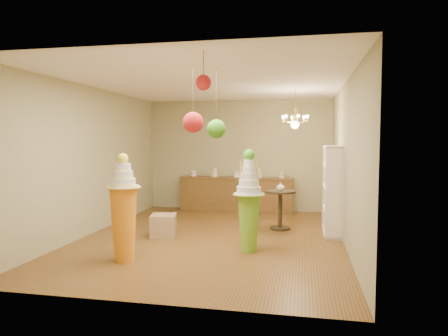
% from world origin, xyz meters
% --- Properties ---
extents(floor, '(6.50, 6.50, 0.00)m').
position_xyz_m(floor, '(0.00, 0.00, 0.00)').
color(floor, brown).
rests_on(floor, ground).
extents(ceiling, '(6.50, 6.50, 0.00)m').
position_xyz_m(ceiling, '(0.00, 0.00, 3.00)').
color(ceiling, white).
rests_on(ceiling, ground).
extents(wall_back, '(5.00, 0.04, 3.00)m').
position_xyz_m(wall_back, '(0.00, 3.25, 1.50)').
color(wall_back, tan).
rests_on(wall_back, ground).
extents(wall_front, '(5.00, 0.04, 3.00)m').
position_xyz_m(wall_front, '(0.00, -3.25, 1.50)').
color(wall_front, tan).
rests_on(wall_front, ground).
extents(wall_left, '(0.04, 6.50, 3.00)m').
position_xyz_m(wall_left, '(-2.50, 0.00, 1.50)').
color(wall_left, tan).
rests_on(wall_left, ground).
extents(wall_right, '(0.04, 6.50, 3.00)m').
position_xyz_m(wall_right, '(2.50, 0.00, 1.50)').
color(wall_right, tan).
rests_on(wall_right, ground).
extents(pedestal_green, '(0.52, 0.52, 1.77)m').
position_xyz_m(pedestal_green, '(0.84, -0.83, 0.73)').
color(pedestal_green, '#70AE26').
rests_on(pedestal_green, floor).
extents(pedestal_orange, '(0.56, 0.56, 1.71)m').
position_xyz_m(pedestal_orange, '(-1.03, -1.74, 0.73)').
color(pedestal_orange, orange).
rests_on(pedestal_orange, floor).
extents(burlap_riser, '(0.58, 0.58, 0.44)m').
position_xyz_m(burlap_riser, '(-0.97, -0.09, 0.22)').
color(burlap_riser, '#91744F').
rests_on(burlap_riser, floor).
extents(sideboard, '(3.04, 0.54, 1.16)m').
position_xyz_m(sideboard, '(0.00, 2.97, 0.48)').
color(sideboard, brown).
rests_on(sideboard, floor).
extents(shelving_unit, '(0.33, 1.20, 1.80)m').
position_xyz_m(shelving_unit, '(2.34, 0.80, 0.90)').
color(shelving_unit, silver).
rests_on(shelving_unit, floor).
extents(round_table, '(0.79, 0.79, 0.84)m').
position_xyz_m(round_table, '(1.27, 1.01, 0.54)').
color(round_table, black).
rests_on(round_table, floor).
extents(vase, '(0.19, 0.19, 0.17)m').
position_xyz_m(vase, '(1.27, 1.01, 0.92)').
color(vase, silver).
rests_on(vase, round_table).
extents(pom_red_left, '(0.30, 0.30, 0.98)m').
position_xyz_m(pom_red_left, '(0.17, -1.96, 2.17)').
color(pom_red_left, '#3C372B').
rests_on(pom_red_left, ceiling).
extents(pom_green_mid, '(0.28, 0.28, 1.06)m').
position_xyz_m(pom_green_mid, '(0.47, -1.75, 2.09)').
color(pom_green_mid, '#3C372B').
rests_on(pom_green_mid, ceiling).
extents(pom_red_right, '(0.19, 0.19, 0.48)m').
position_xyz_m(pom_red_right, '(0.54, -2.81, 2.61)').
color(pom_red_right, '#3C372B').
rests_on(pom_red_right, ceiling).
extents(chandelier, '(0.75, 0.75, 0.85)m').
position_xyz_m(chandelier, '(1.56, 1.18, 2.30)').
color(chandelier, gold).
rests_on(chandelier, ceiling).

